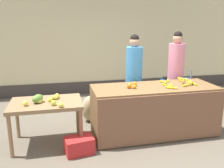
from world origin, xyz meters
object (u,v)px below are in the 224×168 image
object	(u,v)px
vendor_woman_blue_shirt	(134,78)
parked_motorcycle	(175,88)
produce_sack	(90,109)
vendor_woman_pink_shirt	(175,75)
produce_crate	(79,145)

from	to	relation	value
vendor_woman_blue_shirt	parked_motorcycle	xyz separation A→B (m)	(1.40, 0.85, -0.51)
produce_sack	vendor_woman_blue_shirt	bearing A→B (deg)	-8.64
vendor_woman_pink_shirt	produce_crate	world-z (taller)	vendor_woman_pink_shirt
produce_sack	parked_motorcycle	bearing A→B (deg)	17.19
vendor_woman_blue_shirt	vendor_woman_pink_shirt	size ratio (longest dim) A/B	0.97
parked_motorcycle	vendor_woman_pink_shirt	bearing A→B (deg)	-118.55
vendor_woman_blue_shirt	parked_motorcycle	distance (m)	1.72
parked_motorcycle	produce_crate	xyz separation A→B (m)	(-2.66, -1.97, -0.27)
produce_crate	parked_motorcycle	bearing A→B (deg)	36.55
parked_motorcycle	produce_crate	bearing A→B (deg)	-143.45
vendor_woman_pink_shirt	parked_motorcycle	world-z (taller)	vendor_woman_pink_shirt
vendor_woman_pink_shirt	produce_sack	xyz separation A→B (m)	(-1.85, 0.13, -0.67)
parked_motorcycle	produce_sack	world-z (taller)	parked_motorcycle
vendor_woman_blue_shirt	produce_sack	bearing A→B (deg)	171.36
vendor_woman_pink_shirt	produce_sack	size ratio (longest dim) A/B	3.39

